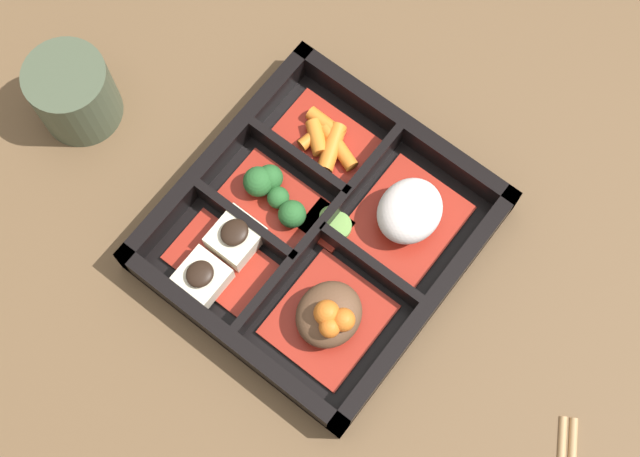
{
  "coord_description": "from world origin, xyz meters",
  "views": [
    {
      "loc": [
        0.19,
        0.15,
        0.77
      ],
      "look_at": [
        0.0,
        0.0,
        0.03
      ],
      "focal_mm": 50.0,
      "sensor_mm": 36.0,
      "label": 1
    }
  ],
  "objects": [
    {
      "name": "bowl_rice",
      "position": [
        -0.06,
        0.05,
        0.03
      ],
      "size": [
        0.1,
        0.09,
        0.05
      ],
      "color": "maroon",
      "rests_on": "bento_base"
    },
    {
      "name": "bowl_pickles",
      "position": [
        -0.01,
        0.01,
        0.02
      ],
      "size": [
        0.04,
        0.04,
        0.01
      ],
      "color": "maroon",
      "rests_on": "bento_base"
    },
    {
      "name": "tea_cup",
      "position": [
        0.04,
        -0.26,
        0.04
      ],
      "size": [
        0.08,
        0.08,
        0.07
      ],
      "color": "#424C38",
      "rests_on": "ground_plane"
    },
    {
      "name": "ground_plane",
      "position": [
        0.0,
        0.0,
        0.0
      ],
      "size": [
        3.0,
        3.0,
        0.0
      ],
      "primitive_type": "plane",
      "color": "brown"
    },
    {
      "name": "bowl_tofu",
      "position": [
        0.07,
        -0.05,
        0.02
      ],
      "size": [
        0.09,
        0.09,
        0.04
      ],
      "color": "maroon",
      "rests_on": "bento_base"
    },
    {
      "name": "bento_base",
      "position": [
        0.0,
        0.0,
        0.01
      ],
      "size": [
        0.26,
        0.25,
        0.01
      ],
      "color": "black",
      "rests_on": "ground_plane"
    },
    {
      "name": "bowl_greens",
      "position": [
        -0.0,
        -0.05,
        0.02
      ],
      "size": [
        0.06,
        0.09,
        0.03
      ],
      "color": "maroon",
      "rests_on": "bento_base"
    },
    {
      "name": "bowl_carrots",
      "position": [
        -0.07,
        -0.05,
        0.02
      ],
      "size": [
        0.06,
        0.09,
        0.02
      ],
      "color": "maroon",
      "rests_on": "bento_base"
    },
    {
      "name": "bento_rim",
      "position": [
        -0.0,
        -0.0,
        0.02
      ],
      "size": [
        0.26,
        0.25,
        0.04
      ],
      "color": "black",
      "rests_on": "ground_plane"
    },
    {
      "name": "bowl_stew",
      "position": [
        0.06,
        0.06,
        0.03
      ],
      "size": [
        0.1,
        0.09,
        0.05
      ],
      "color": "maroon",
      "rests_on": "bento_base"
    }
  ]
}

